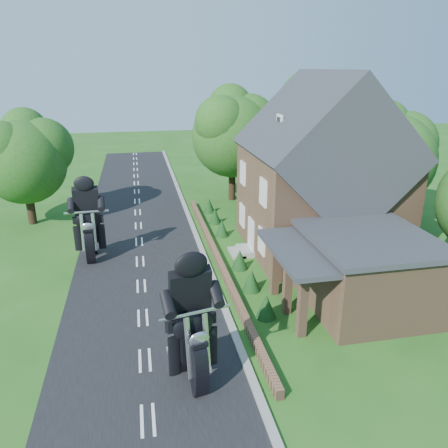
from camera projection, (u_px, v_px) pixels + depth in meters
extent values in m
plane|color=#1F5217|center=(143.00, 318.00, 19.08)|extent=(120.00, 120.00, 0.00)
cube|color=black|center=(143.00, 318.00, 19.08)|extent=(7.00, 80.00, 0.02)
cube|color=gray|center=(224.00, 308.00, 19.74)|extent=(0.30, 80.00, 0.12)
cube|color=brown|center=(218.00, 259.00, 24.42)|extent=(0.30, 22.00, 0.40)
cube|color=brown|center=(319.00, 200.00, 25.55)|extent=(8.00, 8.00, 6.00)
cube|color=#2A2C31|center=(323.00, 149.00, 24.53)|extent=(8.48, 8.64, 8.48)
cube|color=brown|center=(361.00, 89.00, 23.82)|extent=(0.60, 0.90, 1.60)
cube|color=white|center=(280.00, 123.00, 23.54)|extent=(0.12, 0.80, 0.90)
cube|color=black|center=(278.00, 123.00, 23.53)|extent=(0.04, 0.55, 0.65)
cube|color=white|center=(251.00, 236.00, 25.46)|extent=(0.10, 1.10, 2.10)
cube|color=gray|center=(245.00, 251.00, 25.70)|extent=(0.80, 1.60, 0.30)
cube|color=gray|center=(237.00, 253.00, 25.63)|extent=(0.80, 1.60, 0.15)
cube|color=white|center=(262.00, 241.00, 23.24)|extent=(0.10, 1.10, 1.40)
cube|color=black|center=(261.00, 241.00, 23.24)|extent=(0.04, 0.92, 1.22)
cube|color=white|center=(242.00, 215.00, 27.30)|extent=(0.10, 1.10, 1.40)
cube|color=black|center=(242.00, 215.00, 27.30)|extent=(0.04, 0.92, 1.22)
cube|color=white|center=(263.00, 192.00, 22.33)|extent=(0.10, 1.10, 1.40)
cube|color=black|center=(263.00, 192.00, 22.32)|extent=(0.04, 0.92, 1.22)
cube|color=white|center=(243.00, 173.00, 26.38)|extent=(0.10, 1.10, 1.40)
cube|color=black|center=(242.00, 173.00, 26.38)|extent=(0.04, 0.92, 1.22)
cube|color=brown|center=(366.00, 273.00, 19.66)|extent=(5.00, 5.60, 3.20)
cube|color=#2A2C31|center=(370.00, 237.00, 19.08)|extent=(5.30, 5.94, 0.24)
cube|color=#2A2C31|center=(303.00, 251.00, 18.63)|extent=(2.60, 5.32, 0.22)
cube|color=brown|center=(303.00, 305.00, 17.38)|extent=(0.35, 0.35, 2.80)
cube|color=brown|center=(288.00, 284.00, 19.04)|extent=(0.35, 0.35, 2.80)
cube|color=brown|center=(275.00, 267.00, 20.70)|extent=(0.35, 0.35, 2.80)
cylinder|color=black|center=(386.00, 206.00, 29.48)|extent=(0.56, 0.56, 3.00)
sphere|color=#1D4915|center=(392.00, 160.00, 28.41)|extent=(6.00, 6.00, 6.00)
sphere|color=#1D4915|center=(407.00, 144.00, 28.91)|extent=(4.32, 4.32, 4.32)
sphere|color=#1D4915|center=(387.00, 144.00, 26.98)|extent=(3.72, 3.72, 3.72)
sphere|color=#1D4915|center=(387.00, 125.00, 28.83)|extent=(3.30, 3.30, 3.30)
cylinder|color=black|center=(309.00, 177.00, 35.83)|extent=(0.56, 0.56, 3.60)
sphere|color=#1D4915|center=(312.00, 131.00, 34.55)|extent=(7.20, 7.20, 7.20)
sphere|color=#1D4915|center=(329.00, 116.00, 35.15)|extent=(5.18, 5.18, 5.18)
sphere|color=#1D4915|center=(303.00, 114.00, 32.83)|extent=(4.46, 4.46, 4.46)
sphere|color=#1D4915|center=(309.00, 97.00, 35.04)|extent=(3.96, 3.96, 3.96)
cylinder|color=black|center=(235.00, 179.00, 35.67)|extent=(0.56, 0.56, 3.40)
sphere|color=#1D4915|center=(236.00, 137.00, 34.50)|extent=(6.40, 6.40, 6.40)
sphere|color=#1D4915|center=(251.00, 123.00, 35.03)|extent=(4.61, 4.61, 4.61)
sphere|color=#1D4915|center=(224.00, 122.00, 32.97)|extent=(3.97, 3.97, 3.97)
sphere|color=#1D4915|center=(234.00, 106.00, 34.94)|extent=(3.52, 3.52, 3.52)
cylinder|color=black|center=(34.00, 204.00, 30.22)|extent=(0.56, 0.56, 2.80)
sphere|color=#1D4915|center=(27.00, 162.00, 29.22)|extent=(5.60, 5.60, 5.60)
sphere|color=#1D4915|center=(47.00, 148.00, 29.69)|extent=(4.03, 4.03, 4.03)
sphere|color=#1D4915|center=(6.00, 148.00, 27.88)|extent=(3.47, 3.47, 3.47)
sphere|color=#1D4915|center=(28.00, 130.00, 29.61)|extent=(3.08, 3.08, 3.08)
cone|color=#103312|center=(266.00, 306.00, 18.96)|extent=(0.90, 0.90, 1.10)
cone|color=#103312|center=(252.00, 280.00, 21.26)|extent=(0.90, 0.90, 1.10)
cone|color=#103312|center=(240.00, 259.00, 23.57)|extent=(0.90, 0.90, 1.10)
cone|color=#103312|center=(222.00, 228.00, 28.18)|extent=(0.90, 0.90, 1.10)
cone|color=#103312|center=(215.00, 216.00, 30.49)|extent=(0.90, 0.90, 1.10)
cone|color=#103312|center=(209.00, 205.00, 32.79)|extent=(0.90, 0.90, 1.10)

